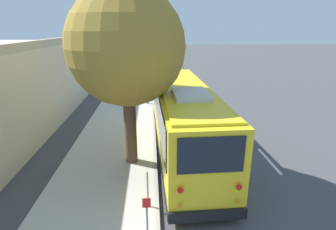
{
  "coord_description": "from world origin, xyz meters",
  "views": [
    {
      "loc": [
        -12.45,
        1.78,
        5.71
      ],
      "look_at": [
        0.64,
        0.93,
        1.3
      ],
      "focal_mm": 28.0,
      "sensor_mm": 36.0,
      "label": 1
    }
  ],
  "objects_px": {
    "parked_sedan_blue": "(165,84)",
    "street_tree": "(126,39)",
    "parked_sedan_silver": "(160,65)",
    "sign_post_far": "(148,189)",
    "fire_hydrant": "(147,98)",
    "parked_sedan_maroon": "(160,72)",
    "sign_post_near": "(147,220)",
    "shuttle_bus": "(183,116)"
  },
  "relations": [
    {
      "from": "sign_post_near",
      "to": "sign_post_far",
      "type": "height_order",
      "value": "sign_post_near"
    },
    {
      "from": "sign_post_near",
      "to": "parked_sedan_maroon",
      "type": "bearing_deg",
      "value": -2.74
    },
    {
      "from": "parked_sedan_maroon",
      "to": "sign_post_far",
      "type": "relative_size",
      "value": 3.46
    },
    {
      "from": "shuttle_bus",
      "to": "parked_sedan_silver",
      "type": "bearing_deg",
      "value": -1.3
    },
    {
      "from": "shuttle_bus",
      "to": "fire_hydrant",
      "type": "bearing_deg",
      "value": 11.15
    },
    {
      "from": "parked_sedan_blue",
      "to": "parked_sedan_maroon",
      "type": "relative_size",
      "value": 0.97
    },
    {
      "from": "parked_sedan_silver",
      "to": "fire_hydrant",
      "type": "relative_size",
      "value": 5.49
    },
    {
      "from": "parked_sedan_blue",
      "to": "sign_post_far",
      "type": "relative_size",
      "value": 3.35
    },
    {
      "from": "parked_sedan_silver",
      "to": "sign_post_far",
      "type": "distance_m",
      "value": 30.19
    },
    {
      "from": "shuttle_bus",
      "to": "parked_sedan_maroon",
      "type": "distance_m",
      "value": 20.09
    },
    {
      "from": "sign_post_far",
      "to": "parked_sedan_silver",
      "type": "bearing_deg",
      "value": -2.9
    },
    {
      "from": "sign_post_near",
      "to": "sign_post_far",
      "type": "xyz_separation_m",
      "value": [
        1.53,
        0.0,
        -0.1
      ]
    },
    {
      "from": "sign_post_far",
      "to": "parked_sedan_blue",
      "type": "bearing_deg",
      "value": -4.89
    },
    {
      "from": "parked_sedan_silver",
      "to": "sign_post_near",
      "type": "height_order",
      "value": "sign_post_near"
    },
    {
      "from": "shuttle_bus",
      "to": "fire_hydrant",
      "type": "xyz_separation_m",
      "value": [
        7.94,
        1.78,
        -1.24
      ]
    },
    {
      "from": "parked_sedan_silver",
      "to": "sign_post_far",
      "type": "bearing_deg",
      "value": 179.57
    },
    {
      "from": "shuttle_bus",
      "to": "fire_hydrant",
      "type": "height_order",
      "value": "shuttle_bus"
    },
    {
      "from": "parked_sedan_silver",
      "to": "fire_hydrant",
      "type": "xyz_separation_m",
      "value": [
        -17.93,
        1.68,
        -0.03
      ]
    },
    {
      "from": "sign_post_far",
      "to": "parked_sedan_maroon",
      "type": "bearing_deg",
      "value": -2.91
    },
    {
      "from": "parked_sedan_blue",
      "to": "fire_hydrant",
      "type": "height_order",
      "value": "parked_sedan_blue"
    },
    {
      "from": "parked_sedan_blue",
      "to": "sign_post_near",
      "type": "height_order",
      "value": "sign_post_near"
    },
    {
      "from": "parked_sedan_blue",
      "to": "parked_sedan_maroon",
      "type": "distance_m",
      "value": 7.12
    },
    {
      "from": "parked_sedan_maroon",
      "to": "sign_post_far",
      "type": "bearing_deg",
      "value": -178.98
    },
    {
      "from": "parked_sedan_maroon",
      "to": "fire_hydrant",
      "type": "distance_m",
      "value": 12.2
    },
    {
      "from": "sign_post_far",
      "to": "fire_hydrant",
      "type": "bearing_deg",
      "value": 0.71
    },
    {
      "from": "parked_sedan_blue",
      "to": "fire_hydrant",
      "type": "xyz_separation_m",
      "value": [
        -5.0,
        1.63,
        -0.03
      ]
    },
    {
      "from": "shuttle_bus",
      "to": "sign_post_far",
      "type": "bearing_deg",
      "value": 157.66
    },
    {
      "from": "parked_sedan_silver",
      "to": "sign_post_far",
      "type": "height_order",
      "value": "sign_post_far"
    },
    {
      "from": "parked_sedan_blue",
      "to": "street_tree",
      "type": "xyz_separation_m",
      "value": [
        -14.0,
        2.21,
        4.71
      ]
    },
    {
      "from": "parked_sedan_blue",
      "to": "sign_post_near",
      "type": "xyz_separation_m",
      "value": [
        -18.76,
        1.47,
        0.3
      ]
    },
    {
      "from": "parked_sedan_blue",
      "to": "sign_post_far",
      "type": "height_order",
      "value": "sign_post_far"
    },
    {
      "from": "parked_sedan_maroon",
      "to": "fire_hydrant",
      "type": "xyz_separation_m",
      "value": [
        -12.12,
        1.39,
        -0.05
      ]
    },
    {
      "from": "parked_sedan_silver",
      "to": "street_tree",
      "type": "relative_size",
      "value": 0.57
    },
    {
      "from": "street_tree",
      "to": "sign_post_far",
      "type": "bearing_deg",
      "value": -167.23
    },
    {
      "from": "sign_post_near",
      "to": "shuttle_bus",
      "type": "bearing_deg",
      "value": -15.65
    },
    {
      "from": "parked_sedan_blue",
      "to": "sign_post_near",
      "type": "distance_m",
      "value": 18.82
    },
    {
      "from": "street_tree",
      "to": "sign_post_far",
      "type": "height_order",
      "value": "street_tree"
    },
    {
      "from": "fire_hydrant",
      "to": "parked_sedan_silver",
      "type": "bearing_deg",
      "value": -5.36
    },
    {
      "from": "street_tree",
      "to": "fire_hydrant",
      "type": "bearing_deg",
      "value": -3.68
    },
    {
      "from": "parked_sedan_maroon",
      "to": "street_tree",
      "type": "xyz_separation_m",
      "value": [
        -21.12,
        1.97,
        4.69
      ]
    },
    {
      "from": "sign_post_near",
      "to": "street_tree",
      "type": "bearing_deg",
      "value": 8.74
    },
    {
      "from": "parked_sedan_maroon",
      "to": "sign_post_far",
      "type": "height_order",
      "value": "sign_post_far"
    }
  ]
}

